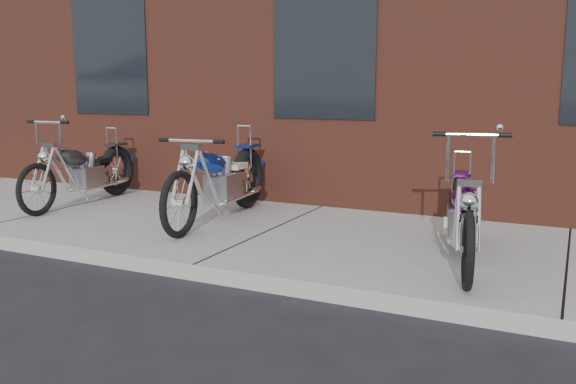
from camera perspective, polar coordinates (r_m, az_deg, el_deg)
The scene contains 5 objects.
ground at distance 5.56m, azimuth -8.84°, elevation -8.22°, with size 120.00×120.00×0.00m, color black.
sidewalk at distance 6.77m, azimuth -1.67°, elevation -4.16°, with size 22.00×3.00×0.15m, color gray.
chopper_purple at distance 5.67m, azimuth 16.08°, elevation -2.48°, with size 0.68×2.12×1.21m.
chopper_blue at distance 7.21m, azimuth -6.40°, elevation 0.85°, with size 0.60×2.47×1.08m.
chopper_third at distance 8.64m, azimuth -18.62°, elevation 1.62°, with size 0.55×2.27×1.15m.
Camera 1 is at (3.02, -4.34, 1.70)m, focal length 38.00 mm.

